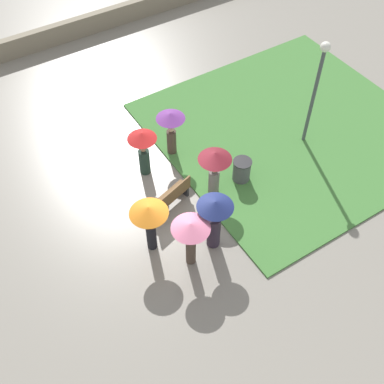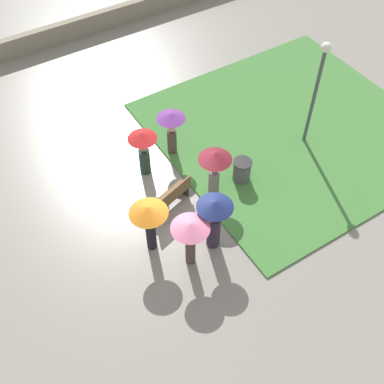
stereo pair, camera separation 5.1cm
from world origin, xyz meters
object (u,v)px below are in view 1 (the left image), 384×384
object	(u,v)px
crowd_person_red	(143,146)
crowd_person_maroon	(215,164)
trash_bin	(242,171)
crowd_person_navy	(215,217)
crowd_person_purple	(171,125)
park_bench	(170,198)
crowd_person_pink	(191,233)
crowd_person_orange	(149,216)
lamp_post	(317,81)

from	to	relation	value
crowd_person_red	crowd_person_maroon	bearing A→B (deg)	-113.85
trash_bin	crowd_person_navy	world-z (taller)	crowd_person_navy
trash_bin	crowd_person_purple	bearing A→B (deg)	-60.78
crowd_person_navy	crowd_person_purple	xyz separation A→B (m)	(-0.90, -3.88, -0.03)
park_bench	crowd_person_pink	world-z (taller)	crowd_person_pink
crowd_person_purple	trash_bin	bearing A→B (deg)	154.77
crowd_person_red	crowd_person_orange	world-z (taller)	crowd_person_orange
crowd_person_orange	park_bench	bearing A→B (deg)	67.56
crowd_person_pink	crowd_person_navy	bearing A→B (deg)	-13.04
crowd_person_navy	crowd_person_maroon	bearing A→B (deg)	-131.13
lamp_post	crowd_person_red	world-z (taller)	lamp_post
park_bench	crowd_person_red	bearing A→B (deg)	-108.88
park_bench	trash_bin	xyz separation A→B (m)	(-2.54, 0.22, -0.04)
crowd_person_navy	crowd_person_maroon	size ratio (longest dim) A/B	1.08
park_bench	crowd_person_navy	size ratio (longest dim) A/B	0.84
crowd_person_navy	crowd_person_pink	distance (m)	0.90
crowd_person_navy	crowd_person_pink	xyz separation A→B (m)	(0.88, 0.16, 0.08)
crowd_person_orange	crowd_person_purple	bearing A→B (deg)	79.31
trash_bin	crowd_person_pink	distance (m)	3.65
trash_bin	crowd_person_red	world-z (taller)	crowd_person_red
crowd_person_maroon	crowd_person_orange	distance (m)	2.77
lamp_post	trash_bin	size ratio (longest dim) A/B	4.67
crowd_person_maroon	crowd_person_orange	world-z (taller)	crowd_person_orange
crowd_person_orange	crowd_person_pink	size ratio (longest dim) A/B	1.03
crowd_person_purple	crowd_person_orange	xyz separation A→B (m)	(2.46, 3.02, 0.19)
trash_bin	crowd_person_maroon	xyz separation A→B (m)	(1.08, -0.01, 0.90)
lamp_post	crowd_person_orange	xyz separation A→B (m)	(6.70, 1.07, -1.13)
crowd_person_red	trash_bin	bearing A→B (deg)	-97.94
park_bench	trash_bin	size ratio (longest dim) A/B	1.93
park_bench	lamp_post	world-z (taller)	lamp_post
crowd_person_maroon	crowd_person_purple	bearing A→B (deg)	126.84
crowd_person_pink	park_bench	bearing A→B (deg)	52.01
trash_bin	crowd_person_maroon	bearing A→B (deg)	-0.75
park_bench	lamp_post	distance (m)	5.89
trash_bin	crowd_person_purple	world-z (taller)	crowd_person_purple
trash_bin	crowd_person_navy	xyz separation A→B (m)	(2.17, 1.61, 0.85)
crowd_person_red	crowd_person_orange	size ratio (longest dim) A/B	0.94
crowd_person_purple	crowd_person_red	bearing A→B (deg)	49.34
lamp_post	crowd_person_navy	world-z (taller)	lamp_post
trash_bin	crowd_person_red	bearing A→B (deg)	-38.62
trash_bin	crowd_person_pink	world-z (taller)	crowd_person_pink
crowd_person_maroon	trash_bin	bearing A→B (deg)	31.16
park_bench	crowd_person_pink	size ratio (longest dim) A/B	0.91
park_bench	crowd_person_orange	world-z (taller)	crowd_person_orange
lamp_post	crowd_person_red	xyz separation A→B (m)	(5.44, -1.65, -1.38)
crowd_person_maroon	crowd_person_purple	world-z (taller)	crowd_person_maroon
crowd_person_purple	crowd_person_red	size ratio (longest dim) A/B	1.01
crowd_person_purple	crowd_person_maroon	bearing A→B (deg)	130.47
lamp_post	crowd_person_pink	xyz separation A→B (m)	(6.01, 2.10, -1.21)
lamp_post	crowd_person_navy	xyz separation A→B (m)	(5.13, 1.93, -1.29)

